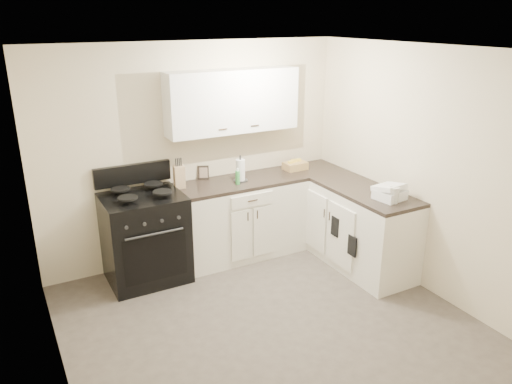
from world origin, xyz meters
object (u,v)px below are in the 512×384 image
stove (145,240)px  wicker_basket (295,166)px  countertop_grill (390,195)px  knife_block (179,177)px  paper_towel (240,170)px

stove → wicker_basket: wicker_basket is taller
stove → countertop_grill: size_ratio=3.67×
stove → wicker_basket: (1.97, 0.09, 0.53)m
knife_block → wicker_basket: size_ratio=0.90×
paper_towel → wicker_basket: 0.80m
knife_block → countertop_grill: (1.80, -1.39, -0.07)m
stove → knife_block: size_ratio=4.03×
wicker_basket → paper_towel: bearing=-174.8°
knife_block → paper_towel: bearing=-2.6°
knife_block → wicker_basket: (1.50, -0.03, -0.08)m
wicker_basket → stove: bearing=-177.3°
paper_towel → countertop_grill: paper_towel is taller
paper_towel → wicker_basket: (0.80, 0.07, -0.08)m
wicker_basket → countertop_grill: bearing=-77.8°
knife_block → countertop_grill: 2.27m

